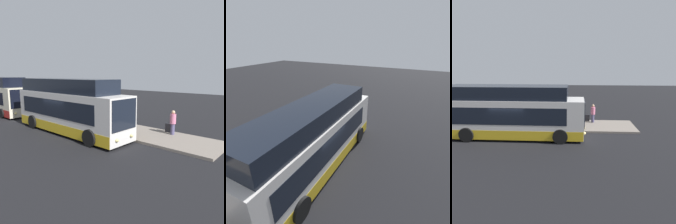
# 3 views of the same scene
# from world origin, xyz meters

# --- Properties ---
(ground) EXTENTS (80.00, 80.00, 0.00)m
(ground) POSITION_xyz_m (0.00, 0.00, 0.00)
(ground) COLOR black
(platform) EXTENTS (20.00, 3.57, 0.16)m
(platform) POSITION_xyz_m (0.00, 3.39, 0.08)
(platform) COLOR slate
(platform) RESTS_ON ground
(bus_lead) EXTENTS (10.57, 2.72, 3.96)m
(bus_lead) POSITION_xyz_m (0.12, 0.26, 1.77)
(bus_lead) COLOR silver
(bus_lead) RESTS_ON ground
(passenger_boarding) EXTENTS (0.37, 0.53, 1.87)m
(passenger_boarding) POSITION_xyz_m (2.88, 4.25, 1.20)
(passenger_boarding) COLOR silver
(passenger_boarding) RESTS_ON platform
(passenger_waiting) EXTENTS (0.56, 0.56, 1.69)m
(passenger_waiting) POSITION_xyz_m (6.40, 4.36, 1.07)
(passenger_waiting) COLOR #4C476B
(passenger_waiting) RESTS_ON platform
(suitcase) EXTENTS (0.45, 0.20, 0.88)m
(suitcase) POSITION_xyz_m (5.89, 4.75, 0.48)
(suitcase) COLOR black
(suitcase) RESTS_ON platform
(sign_post) EXTENTS (0.10, 0.69, 2.28)m
(sign_post) POSITION_xyz_m (0.04, 1.90, 1.62)
(sign_post) COLOR #4C4C51
(sign_post) RESTS_ON platform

